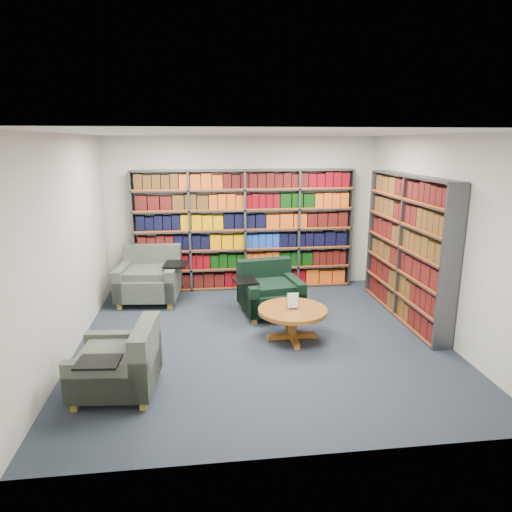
{
  "coord_description": "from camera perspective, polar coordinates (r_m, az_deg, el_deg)",
  "views": [
    {
      "loc": [
        -0.8,
        -5.9,
        2.7
      ],
      "look_at": [
        0.0,
        0.6,
        1.05
      ],
      "focal_mm": 32.0,
      "sensor_mm": 36.0,
      "label": 1
    }
  ],
  "objects": [
    {
      "name": "chair_green_right",
      "position": [
        7.41,
        1.57,
        -4.52
      ],
      "size": [
        1.13,
        1.02,
        0.82
      ],
      "color": "black",
      "rests_on": "ground"
    },
    {
      "name": "bookshelf_back",
      "position": [
        8.43,
        -1.45,
        3.18
      ],
      "size": [
        4.0,
        0.28,
        2.2
      ],
      "color": "#47494F",
      "rests_on": "ground"
    },
    {
      "name": "coffee_table",
      "position": [
        6.39,
        4.59,
        -7.35
      ],
      "size": [
        0.96,
        0.96,
        0.67
      ],
      "color": "#A04E24",
      "rests_on": "ground"
    },
    {
      "name": "bookshelf_right",
      "position": [
        7.39,
        18.33,
        0.9
      ],
      "size": [
        0.28,
        2.5,
        2.2
      ],
      "color": "#47494F",
      "rests_on": "ground"
    },
    {
      "name": "chair_teal_left",
      "position": [
        8.18,
        -13.06,
        -2.77
      ],
      "size": [
        1.24,
        1.11,
        0.92
      ],
      "color": "#0C1C36",
      "rests_on": "ground"
    },
    {
      "name": "chair_teal_front",
      "position": [
        5.33,
        -16.23,
        -13.03
      ],
      "size": [
        0.93,
        1.05,
        0.78
      ],
      "color": "#0C1C36",
      "rests_on": "ground"
    },
    {
      "name": "room_shell",
      "position": [
        6.09,
        0.69,
        1.83
      ],
      "size": [
        5.02,
        5.02,
        2.82
      ],
      "color": "#1B212F",
      "rests_on": "ground"
    }
  ]
}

